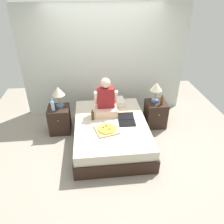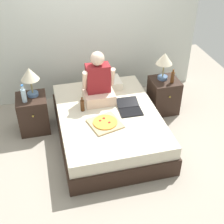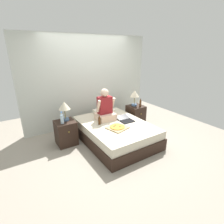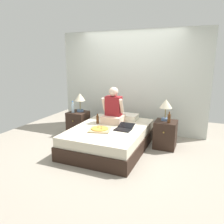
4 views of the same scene
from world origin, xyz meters
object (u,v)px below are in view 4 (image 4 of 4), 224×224
at_px(water_bottle, 73,108).
at_px(lamp_on_left_nightstand, 80,98).
at_px(laptop, 124,128).
at_px(beer_bottle_on_bed, 98,119).
at_px(nightstand_right, 165,134).
at_px(pizza_box, 100,129).
at_px(lamp_on_right_nightstand, 166,105).
at_px(bed, 110,138).
at_px(person_seated, 113,110).
at_px(nightstand_left, 78,123).
at_px(beer_bottle, 169,118).

bearing_deg(water_bottle, lamp_on_left_nightstand, 49.40).
bearing_deg(laptop, beer_bottle_on_bed, 167.40).
bearing_deg(nightstand_right, laptop, -146.07).
height_order(pizza_box, beer_bottle_on_bed, beer_bottle_on_bed).
relative_size(water_bottle, laptop, 0.65).
relative_size(lamp_on_right_nightstand, beer_bottle_on_bed, 2.05).
bearing_deg(bed, lamp_on_left_nightstand, 152.13).
distance_m(lamp_on_left_nightstand, person_seated, 0.98).
distance_m(lamp_on_left_nightstand, water_bottle, 0.28).
bearing_deg(laptop, pizza_box, -149.78).
relative_size(nightstand_right, beer_bottle_on_bed, 2.60).
bearing_deg(pizza_box, laptop, 30.22).
bearing_deg(bed, pizza_box, -112.36).
relative_size(nightstand_left, lamp_on_left_nightstand, 1.27).
bearing_deg(person_seated, beer_bottle, 1.89).
height_order(bed, nightstand_right, nightstand_right).
distance_m(nightstand_right, beer_bottle_on_bed, 1.47).
xyz_separation_m(beer_bottle, beer_bottle_on_bed, (-1.47, -0.25, -0.12)).
bearing_deg(nightstand_right, water_bottle, -177.64).
distance_m(water_bottle, person_seated, 1.07).
xyz_separation_m(lamp_on_left_nightstand, laptop, (1.33, -0.55, -0.42)).
bearing_deg(nightstand_left, laptop, -20.01).
bearing_deg(water_bottle, pizza_box, -32.37).
bearing_deg(bed, nightstand_left, 155.24).
relative_size(bed, person_seated, 2.53).
distance_m(nightstand_right, laptop, 0.91).
xyz_separation_m(lamp_on_right_nightstand, pizza_box, (-1.13, -0.79, -0.42)).
bearing_deg(water_bottle, lamp_on_right_nightstand, 3.72).
xyz_separation_m(nightstand_left, lamp_on_left_nightstand, (0.04, 0.05, 0.61)).
bearing_deg(lamp_on_right_nightstand, person_seated, -170.13).
bearing_deg(nightstand_left, water_bottle, -131.65).
height_order(nightstand_left, water_bottle, water_bottle).
relative_size(laptop, pizza_box, 0.87).
bearing_deg(nightstand_left, beer_bottle, -2.63).
height_order(beer_bottle, beer_bottle_on_bed, beer_bottle).
relative_size(lamp_on_left_nightstand, beer_bottle, 1.96).
xyz_separation_m(bed, beer_bottle_on_bed, (-0.35, 0.14, 0.32)).
relative_size(water_bottle, lamp_on_right_nightstand, 0.61).
height_order(beer_bottle, pizza_box, beer_bottle).
distance_m(water_bottle, pizza_box, 1.23).
bearing_deg(bed, laptop, -2.20).
distance_m(nightstand_left, pizza_box, 1.22).
bearing_deg(nightstand_left, person_seated, -8.02).
height_order(nightstand_right, pizza_box, nightstand_right).
relative_size(lamp_on_right_nightstand, person_seated, 0.58).
relative_size(lamp_on_left_nightstand, water_bottle, 1.63).
height_order(nightstand_right, beer_bottle_on_bed, beer_bottle_on_bed).
distance_m(nightstand_right, beer_bottle, 0.40).
relative_size(nightstand_left, person_seated, 0.73).
bearing_deg(laptop, beer_bottle, 26.16).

